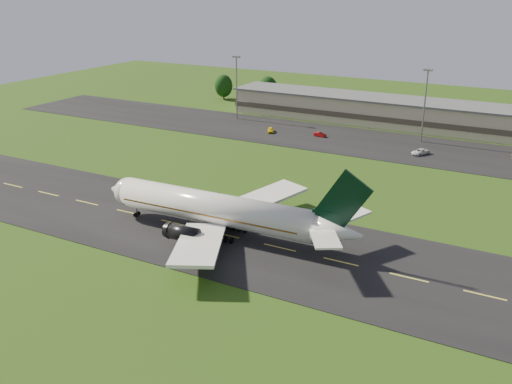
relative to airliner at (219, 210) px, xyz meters
The scene contains 10 objects.
ground 12.97m from the airliner, ahead, with size 360.00×360.00×0.00m, color #284411.
taxiway 12.95m from the airliner, ahead, with size 220.00×30.00×0.10m, color black.
apron 73.13m from the airliner, 80.45° to the left, with size 260.00×30.00×0.10m, color black.
airliner is the anchor object (origin of this frame).
terminal 97.92m from the airliner, 79.11° to the left, with size 145.00×16.00×8.40m.
light_mast_west 91.11m from the airliner, 118.21° to the left, with size 2.40×1.20×20.35m.
light_mast_centre 82.18m from the airliner, 77.93° to the left, with size 2.40×1.20×20.35m.
service_vehicle_a 73.78m from the airliner, 109.88° to the left, with size 1.72×4.26×1.45m, color yellow.
service_vehicle_b 72.45m from the airliner, 98.01° to the left, with size 1.30×3.74×1.23m, color #980A0A.
service_vehicle_c 70.16m from the airliner, 73.52° to the left, with size 2.37×5.13×1.43m, color silver.
Camera 1 is at (38.09, -78.95, 42.74)m, focal length 40.00 mm.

